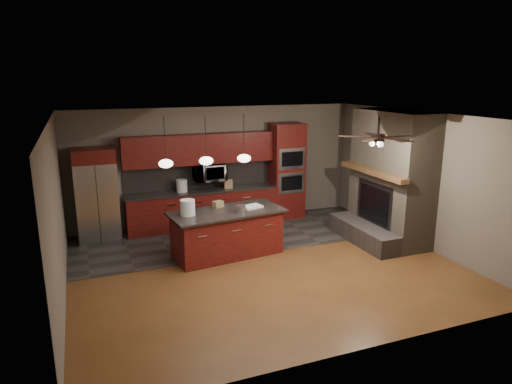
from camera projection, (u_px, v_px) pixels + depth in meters
name	position (u px, v px, depth m)	size (l,w,h in m)	color
ground	(265.00, 266.00, 8.65)	(7.00, 7.00, 0.00)	brown
ceiling	(265.00, 117.00, 7.96)	(7.00, 6.00, 0.02)	white
back_wall	(218.00, 165.00, 11.01)	(7.00, 0.02, 2.80)	#706559
right_wall	(419.00, 179.00, 9.54)	(0.02, 6.00, 2.80)	#706559
left_wall	(57.00, 215.00, 7.06)	(0.02, 6.00, 2.80)	#706559
slate_tile_patch	(234.00, 236.00, 10.27)	(7.00, 2.40, 0.01)	#34312F
fireplace_column	(389.00, 182.00, 9.76)	(1.30, 2.10, 2.80)	brown
back_cabinetry	(202.00, 190.00, 10.74)	(3.59, 0.64, 2.20)	maroon
oven_tower	(287.00, 171.00, 11.39)	(0.80, 0.63, 2.38)	maroon
microwave	(209.00, 172.00, 10.71)	(0.73, 0.41, 0.50)	silver
refrigerator	(97.00, 195.00, 9.76)	(0.87, 0.75, 2.03)	silver
kitchen_island	(227.00, 233.00, 9.07)	(2.34, 1.28, 0.92)	maroon
white_bucket	(188.00, 208.00, 8.64)	(0.28, 0.28, 0.30)	white
paint_can	(241.00, 209.00, 8.86)	(0.20, 0.20, 0.13)	#A4A4A9
paint_tray	(252.00, 207.00, 9.19)	(0.38, 0.27, 0.04)	white
cardboard_box	(218.00, 204.00, 9.21)	(0.19, 0.14, 0.12)	olive
counter_bucket	(182.00, 186.00, 10.49)	(0.25, 0.25, 0.28)	silver
counter_box	(229.00, 184.00, 10.85)	(0.19, 0.15, 0.21)	#A27F54
pendant_left	(166.00, 163.00, 8.21)	(0.26, 0.26, 0.92)	black
pendant_center	(206.00, 161.00, 8.48)	(0.26, 0.26, 0.92)	black
pendant_right	(244.00, 158.00, 8.74)	(0.26, 0.26, 0.92)	black
ceiling_fan	(378.00, 137.00, 7.96)	(1.27, 1.33, 0.41)	black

